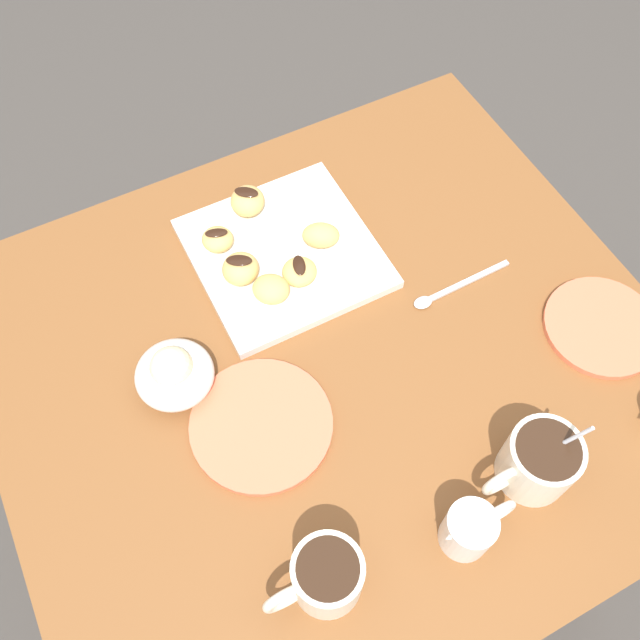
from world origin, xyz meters
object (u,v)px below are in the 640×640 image
object	(u,v)px
saucer_coral_left	(261,425)
beignet_0	(218,239)
coffee_mug_cream_left	(538,461)
cream_pitcher_white	(470,529)
saucer_coral_right	(601,327)
beignet_2	(271,289)
beignet_5	(321,235)
ice_cream_bowl	(174,373)
beignet_1	(247,201)
coffee_mug_cream_right	(325,577)
dining_table	(334,402)
beignet_3	(241,269)
beignet_4	(299,272)
pastry_plate_square	(284,253)

from	to	relation	value
saucer_coral_left	beignet_0	distance (m)	0.29
coffee_mug_cream_left	cream_pitcher_white	world-z (taller)	coffee_mug_cream_left
saucer_coral_right	beignet_2	xyz separation A→B (m)	(0.39, -0.25, 0.03)
cream_pitcher_white	beignet_5	xyz separation A→B (m)	(-0.04, -0.46, -0.01)
ice_cream_bowl	beignet_1	size ratio (longest dim) A/B	1.90
beignet_0	coffee_mug_cream_right	bearing A→B (deg)	80.90
dining_table	beignet_2	distance (m)	0.22
beignet_0	beignet_3	size ratio (longest dim) A/B	0.86
ice_cream_bowl	beignet_4	distance (m)	0.23
ice_cream_bowl	coffee_mug_cream_right	bearing A→B (deg)	100.25
pastry_plate_square	beignet_5	size ratio (longest dim) A/B	4.66
coffee_mug_cream_left	beignet_5	size ratio (longest dim) A/B	2.33
pastry_plate_square	beignet_5	bearing A→B (deg)	167.56
saucer_coral_left	beignet_0	size ratio (longest dim) A/B	3.98
pastry_plate_square	beignet_5	world-z (taller)	beignet_5
beignet_0	cream_pitcher_white	bearing A→B (deg)	100.21
pastry_plate_square	cream_pitcher_white	size ratio (longest dim) A/B	2.49
ice_cream_bowl	saucer_coral_right	xyz separation A→B (m)	(-0.56, 0.19, -0.03)
pastry_plate_square	beignet_2	bearing A→B (deg)	51.53
coffee_mug_cream_right	saucer_coral_right	world-z (taller)	coffee_mug_cream_right
beignet_0	beignet_5	bearing A→B (deg)	154.62
beignet_2	beignet_4	world-z (taller)	beignet_2
saucer_coral_left	beignet_3	distance (m)	0.23
coffee_mug_cream_right	beignet_0	distance (m)	0.50
coffee_mug_cream_right	beignet_0	world-z (taller)	coffee_mug_cream_right
coffee_mug_cream_left	beignet_4	world-z (taller)	coffee_mug_cream_left
beignet_4	beignet_5	size ratio (longest dim) A/B	0.92
pastry_plate_square	coffee_mug_cream_left	bearing A→B (deg)	106.10
coffee_mug_cream_right	beignet_5	xyz separation A→B (m)	(-0.22, -0.43, -0.01)
dining_table	beignet_5	size ratio (longest dim) A/B	16.40
ice_cream_bowl	beignet_1	world-z (taller)	ice_cream_bowl
beignet_5	coffee_mug_cream_right	bearing A→B (deg)	63.22
coffee_mug_cream_left	coffee_mug_cream_right	bearing A→B (deg)	-0.00
beignet_2	cream_pitcher_white	bearing A→B (deg)	98.66
pastry_plate_square	beignet_4	bearing A→B (deg)	88.91
coffee_mug_cream_right	saucer_coral_right	xyz separation A→B (m)	(-0.51, -0.13, -0.04)
saucer_coral_left	saucer_coral_right	bearing A→B (deg)	169.92
beignet_0	beignet_1	distance (m)	0.08
beignet_1	coffee_mug_cream_left	bearing A→B (deg)	104.90
cream_pitcher_white	saucer_coral_right	world-z (taller)	cream_pitcher_white
coffee_mug_cream_left	ice_cream_bowl	world-z (taller)	coffee_mug_cream_left
coffee_mug_cream_left	beignet_5	xyz separation A→B (m)	(0.07, -0.43, -0.01)
dining_table	saucer_coral_left	xyz separation A→B (m)	(0.13, 0.04, 0.15)
beignet_0	beignet_4	size ratio (longest dim) A/B	0.92
saucer_coral_right	beignet_5	world-z (taller)	beignet_5
coffee_mug_cream_left	beignet_2	xyz separation A→B (m)	(0.18, -0.38, -0.01)
beignet_5	ice_cream_bowl	bearing A→B (deg)	22.14
pastry_plate_square	beignet_5	xyz separation A→B (m)	(-0.06, 0.01, 0.03)
coffee_mug_cream_right	beignet_3	xyz separation A→B (m)	(-0.09, -0.43, -0.01)
cream_pitcher_white	dining_table	bearing A→B (deg)	-84.59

